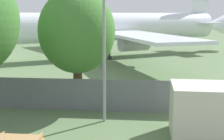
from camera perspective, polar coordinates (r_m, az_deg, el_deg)
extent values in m
cylinder|color=slate|center=(19.78, -14.76, -4.19)|extent=(0.07, 0.07, 1.97)
cylinder|color=slate|center=(19.05, -7.55, -4.49)|extent=(0.07, 0.07, 1.97)
cylinder|color=slate|center=(18.64, 0.12, -4.72)|extent=(0.07, 0.07, 1.97)
cylinder|color=slate|center=(18.57, 7.99, -4.88)|extent=(0.07, 0.07, 1.97)
cylinder|color=slate|center=(18.86, 15.77, -4.94)|extent=(0.07, 0.07, 1.97)
cube|color=slate|center=(18.64, 0.12, -4.72)|extent=(56.00, 0.01, 1.97)
cylinder|color=white|center=(40.97, -4.27, 7.81)|extent=(34.92, 23.20, 3.73)
cone|color=white|center=(52.81, 18.37, 7.85)|extent=(5.72, 5.28, 3.35)
cube|color=white|center=(32.38, 5.82, 6.16)|extent=(11.82, 18.08, 0.30)
cylinder|color=#939399|center=(34.87, 4.03, 4.84)|extent=(3.74, 3.17, 1.68)
cube|color=white|center=(51.54, -6.55, 7.63)|extent=(15.17, 16.86, 0.30)
cylinder|color=#939399|center=(49.26, -5.16, 6.39)|extent=(3.74, 3.17, 1.68)
cube|color=white|center=(50.48, 15.53, 8.34)|extent=(6.80, 8.55, 0.20)
cylinder|color=#2D2D33|center=(39.91, -0.46, 3.48)|extent=(0.24, 0.24, 2.23)
cylinder|color=#2D2D33|center=(40.02, -0.46, 2.30)|extent=(0.63, 0.55, 0.56)
cylinder|color=#2D2D33|center=(43.97, -2.94, 4.09)|extent=(0.24, 0.24, 2.23)
cylinder|color=#2D2D33|center=(44.07, -2.93, 3.02)|extent=(0.63, 0.55, 0.56)
cube|color=beige|center=(15.61, 19.69, -7.25)|extent=(4.88, 2.70, 2.53)
cube|color=tan|center=(13.78, -17.00, -11.75)|extent=(1.90, 0.77, 0.04)
cube|color=tan|center=(14.37, -16.06, -12.06)|extent=(1.90, 0.29, 0.04)
cylinder|color=#4C3823|center=(19.50, -6.25, -2.87)|extent=(0.56, 0.56, 2.79)
ellipsoid|color=#427A33|center=(19.03, -6.44, 7.05)|extent=(4.63, 4.63, 5.10)
cylinder|color=#99999E|center=(16.46, -1.43, 3.46)|extent=(0.16, 0.16, 7.71)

